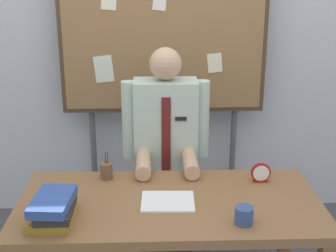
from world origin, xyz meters
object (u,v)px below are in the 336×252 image
at_px(desk, 169,216).
at_px(open_notebook, 168,202).
at_px(person, 166,164).
at_px(bulletin_board, 163,34).
at_px(desk_clock, 261,173).
at_px(coffee_mug, 244,215).
at_px(pen_holder, 106,171).
at_px(book_stack, 53,210).

bearing_deg(desk, open_notebook, -113.19).
relative_size(person, bulletin_board, 0.70).
bearing_deg(open_notebook, desk_clock, 23.79).
relative_size(person, open_notebook, 5.18).
distance_m(desk, desk_clock, 0.59).
bearing_deg(coffee_mug, desk, 145.00).
height_order(desk, open_notebook, open_notebook).
relative_size(desk, coffee_mug, 17.74).
bearing_deg(desk_clock, pen_holder, 175.32).
height_order(book_stack, open_notebook, book_stack).
distance_m(bulletin_board, pen_holder, 1.12).
distance_m(desk, bulletin_board, 1.38).
xyz_separation_m(book_stack, pen_holder, (0.21, 0.49, -0.02)).
height_order(desk, coffee_mug, coffee_mug).
bearing_deg(book_stack, desk_clock, 20.80).
bearing_deg(coffee_mug, pen_holder, 142.74).
bearing_deg(desk, book_stack, -160.64).
height_order(desk, pen_holder, pen_holder).
bearing_deg(pen_holder, desk_clock, -4.68).
bearing_deg(desk, person, 90.00).
distance_m(person, desk_clock, 0.68).
bearing_deg(coffee_mug, desk_clock, 68.48).
bearing_deg(person, open_notebook, -90.76).
distance_m(desk, person, 0.63).
xyz_separation_m(person, bulletin_board, (-0.00, 0.50, 0.77)).
xyz_separation_m(book_stack, desk_clock, (1.09, 0.41, -0.02)).
xyz_separation_m(desk, person, (0.00, 0.63, 0.03)).
height_order(bulletin_board, book_stack, bulletin_board).
distance_m(open_notebook, coffee_mug, 0.42).
xyz_separation_m(person, book_stack, (-0.56, -0.83, 0.13)).
distance_m(desk, pen_holder, 0.48).
bearing_deg(coffee_mug, open_notebook, 147.91).
distance_m(bulletin_board, open_notebook, 1.35).
bearing_deg(coffee_mug, person, 111.72).
relative_size(desk_clock, coffee_mug, 1.25).
height_order(coffee_mug, pen_holder, pen_holder).
height_order(open_notebook, coffee_mug, coffee_mug).
xyz_separation_m(bulletin_board, book_stack, (-0.56, -1.32, -0.64)).
bearing_deg(bulletin_board, person, -89.96).
bearing_deg(person, coffee_mug, -68.28).
bearing_deg(book_stack, bulletin_board, 67.02).
distance_m(desk, open_notebook, 0.10).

